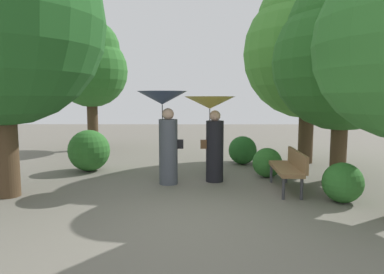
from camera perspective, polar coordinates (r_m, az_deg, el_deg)
name	(u,v)px	position (r m, az deg, el deg)	size (l,w,h in m)	color
ground_plane	(191,218)	(5.76, -0.21, -13.07)	(40.00, 40.00, 0.00)	#6B665B
person_left	(165,121)	(7.70, -4.45, 2.69)	(1.09, 1.09, 2.07)	#474C56
person_right	(212,121)	(7.93, 3.26, 2.60)	(1.15, 1.15, 1.96)	black
park_bench	(289,166)	(7.52, 15.69, -4.65)	(0.56, 1.52, 0.83)	#38383D
tree_near_left	(91,64)	(13.49, -16.25, 11.39)	(2.66, 2.66, 4.75)	#42301E
tree_near_right	(309,43)	(10.90, 18.63, 14.33)	(3.77, 3.77, 5.57)	#42301E
tree_mid_right	(343,51)	(8.73, 23.52, 12.82)	(3.13, 3.13, 4.72)	#4C3823
bush_path_left	(343,183)	(7.03, 23.47, -6.87)	(0.74, 0.74, 0.74)	#2D6B28
bush_path_right	(267,163)	(8.67, 12.22, -4.12)	(0.72, 0.72, 0.72)	#2D6B28
bush_behind_bench	(243,150)	(10.24, 8.29, -2.15)	(0.82, 0.82, 0.82)	#235B23
bush_far_side	(89,150)	(9.56, -16.52, -2.13)	(1.09, 1.09, 1.09)	#2D6B28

